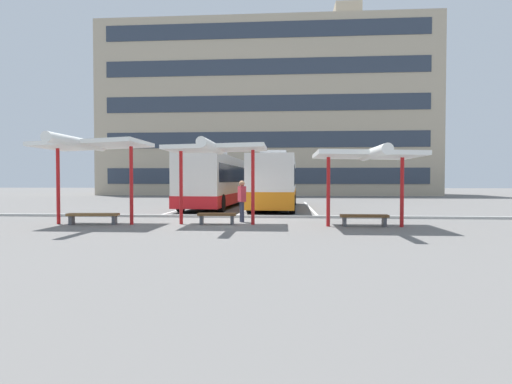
{
  "coord_description": "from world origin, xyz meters",
  "views": [
    {
      "loc": [
        2.32,
        -17.12,
        1.74
      ],
      "look_at": [
        0.85,
        3.8,
        1.15
      ],
      "focal_mm": 28.43,
      "sensor_mm": 36.0,
      "label": 1
    }
  ],
  "objects": [
    {
      "name": "lane_stripe_2",
      "position": [
        3.96,
        8.99,
        0.0
      ],
      "size": [
        0.16,
        14.0,
        0.01
      ],
      "primitive_type": "cube",
      "color": "white",
      "rests_on": "ground"
    },
    {
      "name": "ground_plane",
      "position": [
        0.0,
        0.0,
        0.0
      ],
      "size": [
        160.0,
        160.0,
        0.0
      ],
      "primitive_type": "plane",
      "color": "slate"
    },
    {
      "name": "terminal_building",
      "position": [
        0.03,
        34.8,
        10.44
      ],
      "size": [
        40.39,
        10.75,
        23.61
      ],
      "color": "tan",
      "rests_on": "ground"
    },
    {
      "name": "bench_2",
      "position": [
        5.35,
        -1.54,
        0.34
      ],
      "size": [
        1.79,
        0.42,
        0.45
      ],
      "color": "brown",
      "rests_on": "ground"
    },
    {
      "name": "waiting_shelter_0",
      "position": [
        -5.22,
        -1.79,
        3.08
      ],
      "size": [
        4.01,
        4.67,
        3.32
      ],
      "color": "red",
      "rests_on": "ground"
    },
    {
      "name": "bench_0",
      "position": [
        -5.22,
        -1.67,
        0.34
      ],
      "size": [
        2.01,
        0.6,
        0.45
      ],
      "color": "brown",
      "rests_on": "ground"
    },
    {
      "name": "platform_kerb",
      "position": [
        0.0,
        1.8,
        0.06
      ],
      "size": [
        44.0,
        0.24,
        0.12
      ],
      "primitive_type": "cube",
      "color": "#ADADA8",
      "rests_on": "ground"
    },
    {
      "name": "bench_1",
      "position": [
        -0.36,
        -1.2,
        0.33
      ],
      "size": [
        1.54,
        0.5,
        0.45
      ],
      "color": "brown",
      "rests_on": "ground"
    },
    {
      "name": "lane_stripe_0",
      "position": [
        -3.96,
        8.99,
        0.0
      ],
      "size": [
        0.16,
        14.0,
        0.01
      ],
      "primitive_type": "cube",
      "color": "white",
      "rests_on": "ground"
    },
    {
      "name": "lane_stripe_1",
      "position": [
        0.0,
        8.99,
        0.0
      ],
      "size": [
        0.16,
        14.0,
        0.01
      ],
      "primitive_type": "cube",
      "color": "white",
      "rests_on": "ground"
    },
    {
      "name": "waiting_shelter_2",
      "position": [
        5.35,
        -1.92,
        2.64
      ],
      "size": [
        3.73,
        4.97,
        2.86
      ],
      "color": "red",
      "rests_on": "ground"
    },
    {
      "name": "waiting_passenger_0",
      "position": [
        0.54,
        -0.28,
        1.01
      ],
      "size": [
        0.4,
        0.55,
        1.74
      ],
      "color": "#33384C",
      "rests_on": "ground"
    },
    {
      "name": "coach_bus_1",
      "position": [
        1.75,
        8.27,
        1.58
      ],
      "size": [
        2.85,
        11.41,
        3.47
      ],
      "color": "silver",
      "rests_on": "ground"
    },
    {
      "name": "coach_bus_0",
      "position": [
        -2.1,
        9.35,
        1.68
      ],
      "size": [
        3.03,
        12.19,
        3.6
      ],
      "color": "silver",
      "rests_on": "ground"
    },
    {
      "name": "waiting_shelter_1",
      "position": [
        -0.36,
        -1.47,
        2.93
      ],
      "size": [
        3.88,
        4.21,
        3.17
      ],
      "color": "red",
      "rests_on": "ground"
    }
  ]
}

